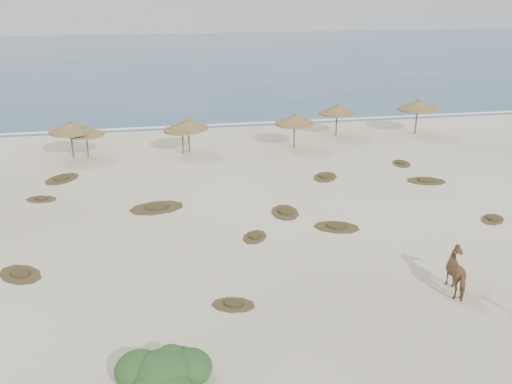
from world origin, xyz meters
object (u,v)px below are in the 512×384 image
(palapa_0, at_px, (70,128))
(palapa_1, at_px, (86,132))
(horse, at_px, (460,273))
(bush, at_px, (164,374))

(palapa_0, distance_m, palapa_1, 1.08)
(palapa_1, bearing_deg, horse, -54.41)
(horse, bearing_deg, bush, 25.06)
(horse, bearing_deg, palapa_1, -45.96)
(palapa_0, height_order, bush, palapa_0)
(palapa_1, distance_m, horse, 27.60)
(palapa_1, bearing_deg, bush, -80.66)
(palapa_1, relative_size, bush, 0.93)
(palapa_0, height_order, horse, palapa_0)
(palapa_0, height_order, palapa_1, palapa_0)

